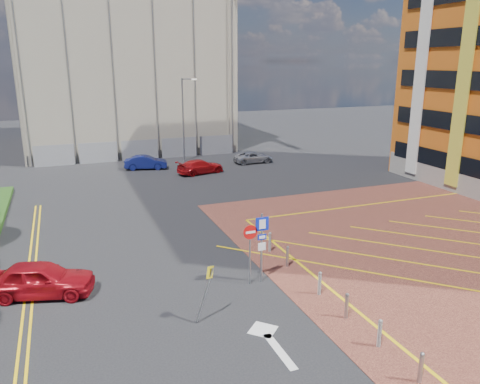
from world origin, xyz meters
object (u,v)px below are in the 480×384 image
car_red_left (40,279)px  car_silver_back (253,157)px  warning_sign (207,287)px  car_red_back (200,167)px  car_blue_back (146,162)px  lamp_back (184,116)px  sign_cluster (258,242)px

car_red_left → car_silver_back: car_red_left is taller
car_red_left → warning_sign: bearing=-111.2°
car_red_back → car_silver_back: car_red_back is taller
car_blue_back → car_silver_back: bearing=-81.8°
car_silver_back → car_blue_back: bearing=83.9°
lamp_back → car_silver_back: size_ratio=2.07×
sign_cluster → car_blue_back: 24.67m
warning_sign → car_silver_back: 28.88m
car_red_left → lamp_back: bearing=-11.2°
car_red_back → car_silver_back: 6.54m
warning_sign → car_red_left: size_ratio=0.51×
car_blue_back → car_silver_back: 10.27m
sign_cluster → car_red_left: 9.27m
warning_sign → car_red_back: bearing=74.1°
warning_sign → car_silver_back: (12.73, 25.91, -0.89)m
car_blue_back → car_red_left: bearing=173.2°
lamp_back → warning_sign: bearing=-103.1°
sign_cluster → car_blue_back: size_ratio=0.84×
sign_cluster → car_red_left: bearing=166.2°
sign_cluster → car_red_left: size_ratio=0.73×
warning_sign → car_red_left: 7.43m
lamp_back → sign_cluster: bearing=-98.0°
warning_sign → car_silver_back: warning_sign is taller
lamp_back → warning_sign: 30.20m
warning_sign → car_blue_back: size_ratio=0.59×
sign_cluster → car_blue_back: bearing=91.2°
warning_sign → car_red_left: bearing=143.0°
sign_cluster → car_silver_back: size_ratio=0.83×
car_red_back → sign_cluster: bearing=157.0°
sign_cluster → warning_sign: (-3.02, -2.26, -0.52)m
lamp_back → car_red_left: bearing=-117.1°
lamp_back → car_red_left: (-12.71, -24.82, -3.61)m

